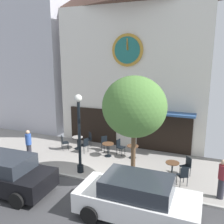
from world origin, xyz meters
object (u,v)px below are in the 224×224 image
cafe_chair_by_entrance (105,142)px  cafe_chair_left_end (120,146)px  cafe_chair_right_end (183,175)px  pedestrian_blue (29,144)px  pedestrian_maroon (222,179)px  cafe_chair_curbside (64,142)px  cafe_chair_under_awning (187,165)px  cafe_table_near_curb (133,150)px  parked_car_black (4,173)px  cafe_table_center_left (172,167)px  cafe_chair_near_tree (85,144)px  cafe_table_center_right (108,147)px  cafe_chair_corner (89,138)px  cafe_table_rightmost (78,141)px  street_tree (134,107)px  street_lamp (79,134)px  parked_car_white (137,198)px

cafe_chair_by_entrance → cafe_chair_left_end: size_ratio=1.00×
cafe_chair_right_end → cafe_chair_left_end: 4.47m
pedestrian_blue → pedestrian_maroon: (9.83, -0.24, 0.00)m
cafe_chair_curbside → cafe_chair_under_awning: bearing=-4.5°
cafe_table_near_curb → parked_car_black: bearing=-127.8°
cafe_table_center_left → cafe_chair_right_end: cafe_chair_right_end is taller
cafe_table_near_curb → cafe_chair_near_tree: size_ratio=0.81×
pedestrian_maroon → cafe_chair_left_end: bearing=153.0°
cafe_table_near_curb → cafe_chair_curbside: size_ratio=0.81×
cafe_chair_left_end → cafe_table_center_right: bearing=-136.2°
cafe_table_near_curb → cafe_chair_corner: bearing=166.7°
cafe_chair_by_entrance → pedestrian_blue: (-3.43, -2.70, 0.33)m
cafe_chair_right_end → cafe_chair_under_awning: (0.05, 1.09, 0.00)m
cafe_chair_corner → cafe_chair_right_end: 6.75m
cafe_chair_under_awning → pedestrian_blue: bearing=-171.2°
cafe_chair_curbside → cafe_table_center_left: bearing=-9.1°
cafe_chair_under_awning → parked_car_black: 8.32m
cafe_table_rightmost → cafe_table_center_right: (2.20, -0.36, 0.01)m
cafe_chair_under_awning → parked_car_black: parked_car_black is taller
cafe_table_rightmost → cafe_chair_by_entrance: 1.73m
street_tree → cafe_chair_by_entrance: (-2.76, 3.20, -3.02)m
cafe_chair_corner → cafe_chair_curbside: bearing=-134.3°
cafe_table_near_curb → cafe_chair_left_end: bearing=166.1°
pedestrian_maroon → cafe_chair_right_end: bearing=164.0°
cafe_table_center_left → pedestrian_blue: (-7.73, -0.80, 0.35)m
cafe_table_center_left → cafe_chair_by_entrance: 4.70m
cafe_table_center_left → cafe_chair_near_tree: 5.41m
cafe_table_rightmost → cafe_chair_right_end: 6.90m
cafe_chair_left_end → street_tree: bearing=-60.0°
cafe_chair_right_end → pedestrian_maroon: (1.53, -0.44, 0.33)m
pedestrian_blue → street_lamp: bearing=-5.7°
cafe_chair_near_tree → pedestrian_blue: bearing=-141.3°
street_tree → cafe_chair_left_end: (-1.73, 3.00, -3.02)m
cafe_table_center_left → parked_car_white: parked_car_white is taller
cafe_chair_near_tree → cafe_chair_under_awning: bearing=-6.5°
street_lamp → parked_car_black: size_ratio=0.90×
street_tree → parked_car_white: street_tree is taller
cafe_table_rightmost → cafe_chair_by_entrance: cafe_chair_by_entrance is taller
cafe_chair_corner → cafe_chair_near_tree: bearing=-74.9°
cafe_table_center_right → cafe_chair_corner: 2.05m
cafe_chair_near_tree → cafe_chair_left_end: same height
cafe_chair_near_tree → parked_car_black: (-1.23, -4.96, 0.23)m
cafe_chair_corner → cafe_chair_curbside: 1.61m
cafe_chair_near_tree → cafe_chair_corner: 1.09m
cafe_chair_curbside → cafe_table_rightmost: bearing=34.5°
cafe_table_center_right → cafe_chair_right_end: cafe_chair_right_end is taller
cafe_chair_right_end → parked_car_white: (-1.28, -2.88, 0.23)m
cafe_table_rightmost → pedestrian_maroon: 8.50m
cafe_table_rightmost → parked_car_white: parked_car_white is taller
cafe_chair_corner → pedestrian_maroon: bearing=-23.1°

